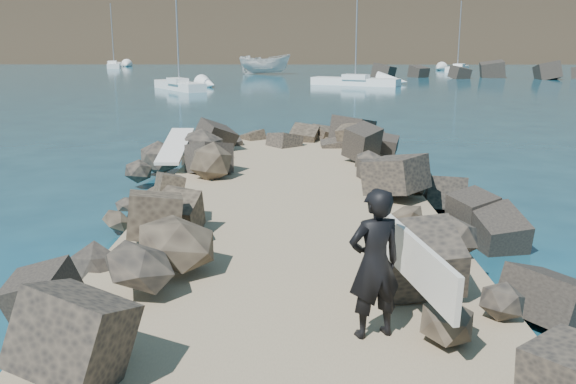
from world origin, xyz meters
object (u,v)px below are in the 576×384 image
boat_imported (265,64)px  sailboat_d (458,69)px  surfboard_resting (175,150)px  surfer_with_board (380,263)px

boat_imported → sailboat_d: size_ratio=0.68×
surfboard_resting → surfer_with_board: bearing=-67.1°
boat_imported → surfer_with_board: surfer_with_board is taller
surfer_with_board → boat_imported: bearing=93.8°
boat_imported → sailboat_d: 24.35m
surfer_with_board → sailboat_d: (19.00, 73.47, -1.16)m
surfer_with_board → surfboard_resting: bearing=112.5°
boat_imported → surfer_with_board: size_ratio=2.67×
surfboard_resting → surfer_with_board: size_ratio=1.18×
surfboard_resting → boat_imported: size_ratio=0.44×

